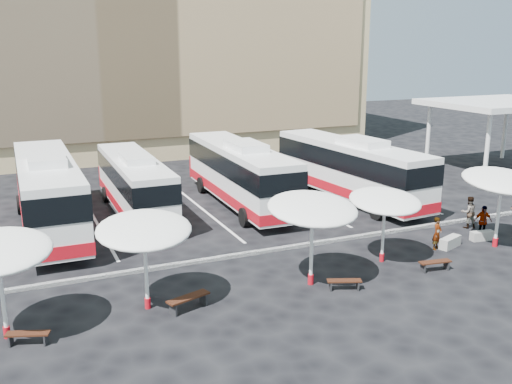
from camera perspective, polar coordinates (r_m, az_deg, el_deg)
name	(u,v)px	position (r m, az deg, el deg)	size (l,w,h in m)	color
ground	(263,257)	(25.61, 0.66, -6.54)	(120.00, 120.00, 0.00)	black
sandstone_building	(115,5)	(54.65, -13.92, 17.67)	(42.00, 18.25, 29.60)	tan
service_canopy	(500,105)	(46.65, 23.26, 8.00)	(10.00, 8.00, 5.20)	white
curb_divider	(258,252)	(26.01, 0.20, -6.02)	(34.00, 0.25, 0.15)	black
bay_lines	(205,211)	(32.68, -5.14, -1.90)	(24.15, 12.00, 0.01)	white
bus_0	(48,190)	(30.63, -20.10, 0.16)	(3.05, 12.84, 4.07)	white
bus_1	(134,182)	(32.34, -12.07, 0.95)	(2.71, 11.15, 3.53)	white
bus_2	(240,172)	(33.41, -1.65, 2.05)	(3.11, 12.39, 3.91)	white
bus_3	(350,167)	(35.03, 9.38, 2.45)	(3.72, 12.58, 3.93)	white
sunshade_1	(144,230)	(20.20, -11.14, -3.76)	(3.82, 3.85, 3.48)	white
sunshade_2	(312,209)	(21.91, 5.67, -1.68)	(3.53, 3.57, 3.66)	white
sunshade_3	(385,201)	(24.90, 12.78, -0.91)	(3.41, 3.45, 3.22)	white
sunshade_4	(502,181)	(28.34, 23.37, 1.01)	(3.80, 3.84, 3.73)	white
wood_bench_0	(28,336)	(19.84, -21.85, -13.18)	(1.39, 0.80, 0.41)	black
wood_bench_1	(188,300)	(20.81, -6.78, -10.63)	(1.69, 0.93, 0.50)	black
wood_bench_2	(344,282)	(22.50, 8.81, -8.92)	(1.36, 0.82, 0.41)	black
wood_bench_3	(435,263)	(25.16, 17.47, -6.83)	(1.43, 0.56, 0.43)	black
conc_bench_0	(450,242)	(28.25, 18.83, -4.77)	(1.32, 0.44, 0.49)	gray
conc_bench_1	(482,236)	(29.81, 21.69, -4.08)	(1.18, 0.39, 0.44)	gray
passenger_0	(437,233)	(27.65, 17.65, -3.95)	(0.56, 0.37, 1.54)	black
passenger_1	(469,212)	(31.35, 20.54, -1.91)	(0.81, 0.63, 1.67)	black
passenger_2	(483,221)	(30.14, 21.75, -2.74)	(0.93, 0.39, 1.60)	black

